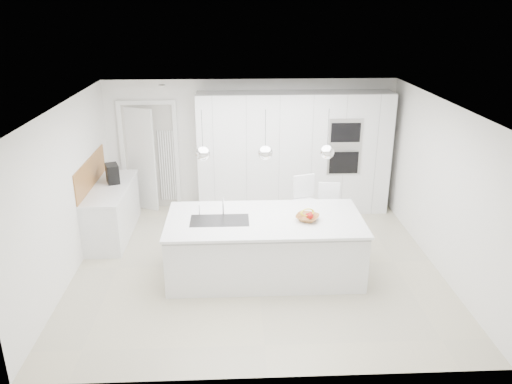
{
  "coord_description": "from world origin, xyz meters",
  "views": [
    {
      "loc": [
        -0.33,
        -6.84,
        3.82
      ],
      "look_at": [
        0.0,
        0.3,
        1.1
      ],
      "focal_mm": 35.0,
      "sensor_mm": 36.0,
      "label": 1
    }
  ],
  "objects_px": {
    "fruit_bowl": "(307,218)",
    "island_base": "(265,249)",
    "bar_stool_left": "(304,212)",
    "bar_stool_right": "(329,217)",
    "espresso_machine": "(112,174)"
  },
  "relations": [
    {
      "from": "island_base",
      "to": "fruit_bowl",
      "type": "xyz_separation_m",
      "value": [
        0.61,
        -0.05,
        0.51
      ]
    },
    {
      "from": "bar_stool_right",
      "to": "espresso_machine",
      "type": "bearing_deg",
      "value": 175.21
    },
    {
      "from": "island_base",
      "to": "espresso_machine",
      "type": "xyz_separation_m",
      "value": [
        -2.53,
        1.7,
        0.63
      ]
    },
    {
      "from": "island_base",
      "to": "bar_stool_right",
      "type": "bearing_deg",
      "value": 37.61
    },
    {
      "from": "island_base",
      "to": "bar_stool_left",
      "type": "distance_m",
      "value": 1.23
    },
    {
      "from": "island_base",
      "to": "fruit_bowl",
      "type": "distance_m",
      "value": 0.79
    },
    {
      "from": "fruit_bowl",
      "to": "espresso_machine",
      "type": "xyz_separation_m",
      "value": [
        -3.14,
        1.75,
        0.12
      ]
    },
    {
      "from": "bar_stool_left",
      "to": "bar_stool_right",
      "type": "distance_m",
      "value": 0.42
    },
    {
      "from": "fruit_bowl",
      "to": "bar_stool_left",
      "type": "bearing_deg",
      "value": 84.02
    },
    {
      "from": "fruit_bowl",
      "to": "island_base",
      "type": "bearing_deg",
      "value": 175.34
    },
    {
      "from": "bar_stool_right",
      "to": "island_base",
      "type": "bearing_deg",
      "value": -134.09
    },
    {
      "from": "island_base",
      "to": "bar_stool_right",
      "type": "height_order",
      "value": "bar_stool_right"
    },
    {
      "from": "bar_stool_left",
      "to": "bar_stool_right",
      "type": "bearing_deg",
      "value": -36.64
    },
    {
      "from": "fruit_bowl",
      "to": "espresso_machine",
      "type": "distance_m",
      "value": 3.6
    },
    {
      "from": "fruit_bowl",
      "to": "bar_stool_left",
      "type": "relative_size",
      "value": 0.28
    }
  ]
}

